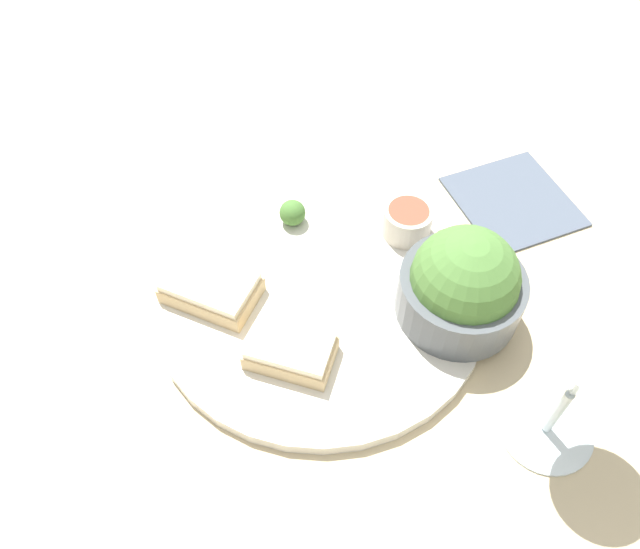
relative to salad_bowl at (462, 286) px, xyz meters
The scene contains 9 objects.
ground_plane 0.14m from the salad_bowl, 167.52° to the left, with size 4.00×4.00×0.00m, color #C6B289.
dinner_plate 0.14m from the salad_bowl, 167.52° to the left, with size 0.32×0.32×0.01m.
salad_bowl is the anchor object (origin of this frame).
sauce_ramekin 0.10m from the salad_bowl, 110.92° to the left, with size 0.05×0.05×0.03m.
cheese_toast_near 0.23m from the salad_bowl, behind, with size 0.10×0.08×0.03m.
cheese_toast_far 0.16m from the salad_bowl, 162.28° to the right, with size 0.09×0.07×0.03m.
wine_glass 0.14m from the salad_bowl, 61.77° to the right, with size 0.08×0.08×0.14m.
garnish 0.19m from the salad_bowl, 143.57° to the left, with size 0.03×0.03×0.03m.
napkin 0.18m from the salad_bowl, 59.38° to the left, with size 0.15×0.16×0.01m.
Camera 1 is at (-0.01, -0.35, 0.49)m, focal length 35.00 mm.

